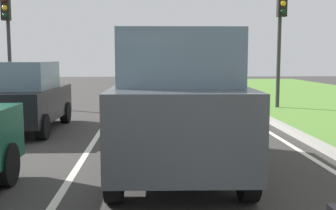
{
  "coord_description": "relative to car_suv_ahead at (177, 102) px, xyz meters",
  "views": [
    {
      "loc": [
        0.51,
        2.7,
        1.89
      ],
      "look_at": [
        0.81,
        8.7,
        1.2
      ],
      "focal_mm": 44.58,
      "sensor_mm": 36.0,
      "label": 1
    }
  ],
  "objects": [
    {
      "name": "traffic_light_overhead_left",
      "position": [
        -5.8,
        9.57,
        1.83
      ],
      "size": [
        0.32,
        0.5,
        4.4
      ],
      "color": "#2D2D2D",
      "rests_on": "ground"
    },
    {
      "name": "lane_line_center",
      "position": [
        -1.69,
        4.5,
        -1.16
      ],
      "size": [
        0.12,
        32.0,
        0.01
      ],
      "primitive_type": "cube",
      "color": "silver",
      "rests_on": "ground"
    },
    {
      "name": "car_suv_ahead",
      "position": [
        0.0,
        0.0,
        0.0
      ],
      "size": [
        2.07,
        4.55,
        2.28
      ],
      "rotation": [
        0.0,
        0.0,
        -0.03
      ],
      "color": "#474C51",
      "rests_on": "ground"
    },
    {
      "name": "curb_right",
      "position": [
        3.11,
        4.5,
        -1.11
      ],
      "size": [
        0.24,
        48.0,
        0.12
      ],
      "primitive_type": "cube",
      "color": "#9E9B93",
      "rests_on": "ground"
    },
    {
      "name": "car_hatchback_far",
      "position": [
        -3.63,
        3.99,
        -0.28
      ],
      "size": [
        1.77,
        3.72,
        1.78
      ],
      "rotation": [
        0.0,
        0.0,
        -0.01
      ],
      "color": "black",
      "rests_on": "ground"
    },
    {
      "name": "traffic_light_near_right",
      "position": [
        4.31,
        8.15,
        1.84
      ],
      "size": [
        0.32,
        0.5,
        4.34
      ],
      "color": "#2D2D2D",
      "rests_on": "ground"
    },
    {
      "name": "lane_line_right_edge",
      "position": [
        2.61,
        4.5,
        -1.16
      ],
      "size": [
        0.12,
        32.0,
        0.01
      ],
      "primitive_type": "cube",
      "color": "silver",
      "rests_on": "ground"
    },
    {
      "name": "ground_plane",
      "position": [
        -0.99,
        4.5,
        -1.17
      ],
      "size": [
        60.0,
        60.0,
        0.0
      ],
      "primitive_type": "plane",
      "color": "#383533"
    }
  ]
}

